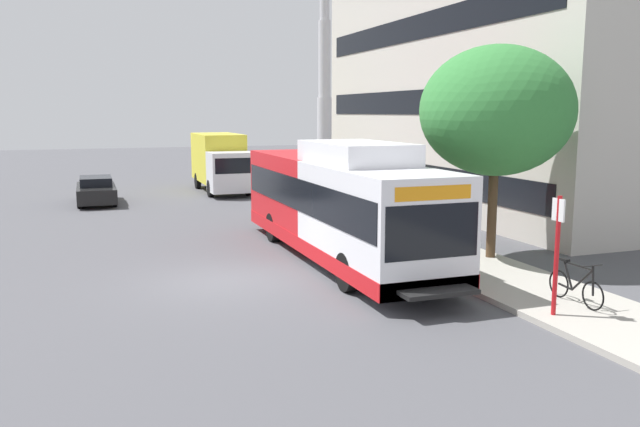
# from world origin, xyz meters

# --- Properties ---
(ground_plane) EXTENTS (120.00, 120.00, 0.00)m
(ground_plane) POSITION_xyz_m (0.00, 8.00, 0.00)
(ground_plane) COLOR #4C4C51
(sidewalk_curb) EXTENTS (3.00, 56.00, 0.14)m
(sidewalk_curb) POSITION_xyz_m (7.00, 6.00, 0.07)
(sidewalk_curb) COLOR #A8A399
(sidewalk_curb) RESTS_ON ground
(transit_bus) EXTENTS (2.58, 12.25, 3.65)m
(transit_bus) POSITION_xyz_m (3.85, 1.43, 1.70)
(transit_bus) COLOR white
(transit_bus) RESTS_ON ground
(bus_stop_sign_pole) EXTENTS (0.10, 0.36, 2.60)m
(bus_stop_sign_pole) POSITION_xyz_m (6.02, -5.77, 1.65)
(bus_stop_sign_pole) COLOR red
(bus_stop_sign_pole) RESTS_ON sidewalk_curb
(bicycle_parked) EXTENTS (0.52, 1.76, 1.02)m
(bicycle_parked) POSITION_xyz_m (7.05, -5.26, 0.56)
(bicycle_parked) COLOR black
(bicycle_parked) RESTS_ON sidewalk_curb
(street_tree_near_stop) EXTENTS (4.49, 4.49, 6.29)m
(street_tree_near_stop) POSITION_xyz_m (8.07, -0.49, 4.51)
(street_tree_near_stop) COLOR #4C3823
(street_tree_near_stop) RESTS_ON sidewalk_curb
(parked_car_far_lane) EXTENTS (1.80, 4.50, 1.33)m
(parked_car_far_lane) POSITION_xyz_m (-2.93, 16.78, 0.66)
(parked_car_far_lane) COLOR black
(parked_car_far_lane) RESTS_ON ground
(box_truck_background) EXTENTS (2.32, 7.01, 3.25)m
(box_truck_background) POSITION_xyz_m (3.87, 19.55, 1.74)
(box_truck_background) COLOR silver
(box_truck_background) RESTS_ON ground
(lattice_comm_tower) EXTENTS (1.10, 1.10, 24.69)m
(lattice_comm_tower) POSITION_xyz_m (13.70, 29.16, 8.09)
(lattice_comm_tower) COLOR #B7B7BC
(lattice_comm_tower) RESTS_ON ground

